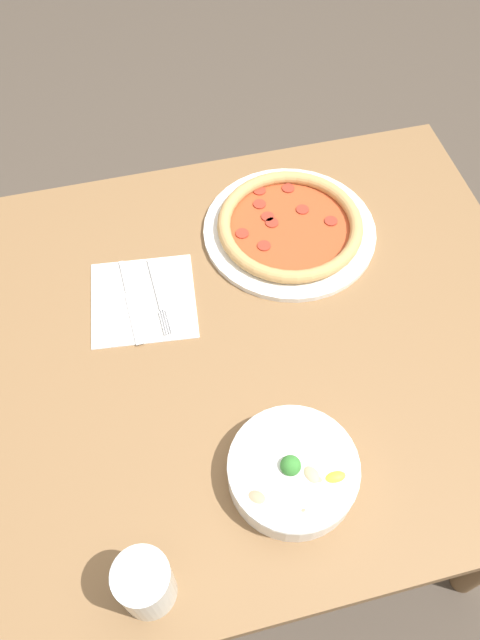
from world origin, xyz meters
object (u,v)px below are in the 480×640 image
pizza (290,227)px  glass (145,584)px  fork (158,295)px  knife (129,298)px  bowl (293,470)px

pizza → glass: (0.38, 0.60, 0.04)m
glass → fork: bearing=-101.1°
pizza → glass: bearing=57.4°
knife → fork: bearing=81.0°
bowl → glass: glass is taller
fork → knife: size_ratio=0.92×
pizza → knife: size_ratio=1.77×
pizza → bowl: bearing=74.1°
pizza → knife: (0.34, 0.09, -0.01)m
glass → knife: bearing=-95.2°
bowl → knife: 0.45m
fork → glass: bearing=-13.1°
pizza → glass: size_ratio=3.19×
fork → knife: bearing=-99.0°
pizza → knife: bearing=14.4°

